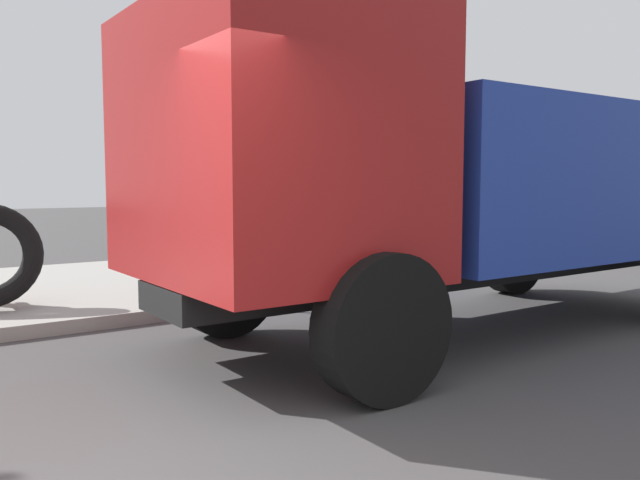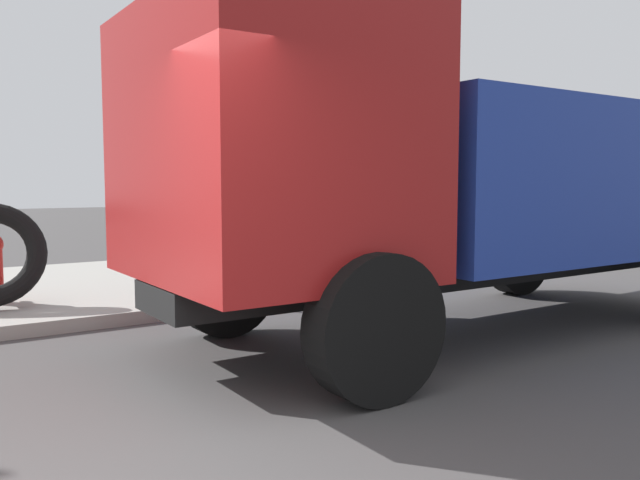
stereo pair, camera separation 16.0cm
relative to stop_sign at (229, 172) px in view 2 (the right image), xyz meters
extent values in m
cylinder|color=gray|center=(0.00, 0.02, -0.44)|extent=(0.06, 0.06, 2.27)
cylinder|color=red|center=(0.00, -0.02, 0.31)|extent=(0.76, 0.02, 0.76)
cube|color=#1E3899|center=(2.71, -2.56, -0.13)|extent=(4.81, 2.52, 1.60)
cube|color=maroon|center=(-0.89, -2.57, 0.17)|extent=(2.01, 2.51, 2.20)
cube|color=black|center=(1.61, -2.56, -1.06)|extent=(7.00, 0.93, 0.24)
cylinder|color=black|center=(-0.69, -3.82, -1.18)|extent=(1.10, 0.30, 1.10)
cylinder|color=black|center=(-0.70, -1.32, -1.18)|extent=(1.10, 0.30, 1.10)
cylinder|color=black|center=(3.90, -1.30, -1.18)|extent=(1.10, 0.30, 1.10)
camera|label=1|loc=(-3.68, -7.32, -0.14)|focal=36.34mm
camera|label=2|loc=(-3.55, -7.40, -0.14)|focal=36.34mm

